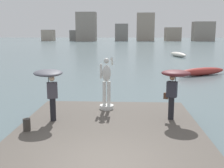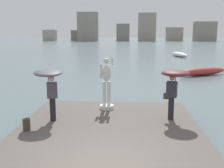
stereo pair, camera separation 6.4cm
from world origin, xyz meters
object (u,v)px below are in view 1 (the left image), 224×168
at_px(statue_white_figure, 107,87).
at_px(onlooker_left, 50,81).
at_px(mooring_bollard, 27,125).
at_px(boat_near, 202,71).
at_px(boat_mid, 178,54).
at_px(onlooker_right, 175,80).

relative_size(statue_white_figure, onlooker_left, 1.15).
relative_size(mooring_bollard, boat_near, 0.08).
xyz_separation_m(onlooker_left, boat_mid, (11.17, 34.76, -1.58)).
bearing_deg(statue_white_figure, boat_near, 59.70).
height_order(boat_near, boat_mid, boat_mid).
bearing_deg(onlooker_right, boat_near, 71.12).
bearing_deg(boat_mid, onlooker_left, -107.81).
relative_size(mooring_bollard, boat_mid, 0.07).
xyz_separation_m(onlooker_right, boat_mid, (6.49, 34.36, -1.60)).
relative_size(onlooker_left, boat_near, 0.39).
bearing_deg(onlooker_left, boat_mid, 72.19).
height_order(statue_white_figure, boat_near, statue_white_figure).
distance_m(onlooker_left, onlooker_right, 4.69).
distance_m(onlooker_left, boat_near, 17.66).
bearing_deg(boat_near, statue_white_figure, -120.30).
height_order(statue_white_figure, onlooker_left, statue_white_figure).
distance_m(statue_white_figure, onlooker_right, 3.06).
distance_m(statue_white_figure, boat_near, 15.06).
bearing_deg(boat_mid, boat_near, -94.52).
height_order(onlooker_right, boat_mid, onlooker_right).
height_order(mooring_bollard, boat_mid, mooring_bollard).
distance_m(boat_near, boat_mid, 20.07).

